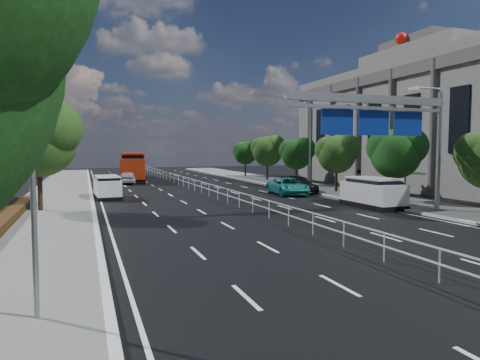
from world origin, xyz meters
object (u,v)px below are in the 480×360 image
toilet_sign (9,191)px  white_minivan (107,187)px  silver_minivan (372,193)px  pedestrian_a (401,194)px  near_car_silver (128,177)px  overhead_gantry (386,118)px  parked_car_teal (288,186)px  red_bus (134,166)px  pedestrian_b (358,181)px  near_car_dark (136,171)px  parked_car_dark (300,185)px

toilet_sign → white_minivan: bearing=82.7°
toilet_sign → silver_minivan: (19.25, 13.17, -1.98)m
silver_minivan → pedestrian_a: (1.75, -0.71, -0.06)m
toilet_sign → near_car_silver: (5.92, 38.29, -2.21)m
overhead_gantry → pedestrian_a: size_ratio=6.67×
silver_minivan → parked_car_teal: 9.01m
parked_car_teal → overhead_gantry: bearing=-84.7°
toilet_sign → parked_car_teal: bearing=51.6°
near_car_silver → overhead_gantry: bearing=118.7°
overhead_gantry → parked_car_teal: 12.92m
near_car_silver → parked_car_teal: size_ratio=0.86×
red_bus → silver_minivan: red_bus is taller
red_bus → pedestrian_b: size_ratio=6.08×
white_minivan → pedestrian_b: pedestrian_b is taller
white_minivan → pedestrian_b: size_ratio=2.20×
near_car_dark → pedestrian_b: (15.32, -29.43, 0.26)m
near_car_dark → pedestrian_a: 39.81m
red_bus → near_car_dark: red_bus is taller
white_minivan → near_car_silver: (2.81, 14.03, -0.13)m
parked_car_teal → pedestrian_a: (3.55, -9.54, 0.21)m
toilet_sign → red_bus: bearing=80.5°
near_car_silver → pedestrian_a: 29.91m
toilet_sign → near_car_dark: toilet_sign is taller
toilet_sign → silver_minivan: size_ratio=0.92×
red_bus → near_car_dark: bearing=89.8°
parked_car_teal → pedestrian_a: pedestrian_a is taller
white_minivan → pedestrian_a: (17.89, -11.79, 0.04)m
pedestrian_a → near_car_dark: bearing=-67.8°
pedestrian_a → toilet_sign: bearing=34.2°
parked_car_teal → pedestrian_b: pedestrian_b is taller
toilet_sign → pedestrian_a: bearing=30.7°
near_car_dark → pedestrian_a: bearing=108.4°
white_minivan → parked_car_dark: bearing=-6.5°
parked_car_dark → near_car_silver: bearing=133.9°
red_bus → toilet_sign: bearing=-91.6°
near_car_dark → silver_minivan: (11.05, -36.99, 0.13)m
overhead_gantry → pedestrian_a: bearing=36.1°
pedestrian_a → pedestrian_b: pedestrian_b is taller
red_bus → near_car_silver: (-1.19, -4.27, -1.02)m
pedestrian_b → parked_car_teal: bearing=26.1°
parked_car_teal → pedestrian_b: bearing=-7.6°
near_car_silver → parked_car_dark: 20.06m
parked_car_dark → pedestrian_a: bearing=-78.6°
red_bus → silver_minivan: size_ratio=2.44×
parked_car_teal → pedestrian_b: (6.06, -1.27, 0.39)m
toilet_sign → pedestrian_a: toilet_sign is taller
near_car_dark → parked_car_teal: 29.65m
toilet_sign → parked_car_dark: toilet_sign is taller
white_minivan → near_car_silver: white_minivan is taller
near_car_dark → pedestrian_a: pedestrian_a is taller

